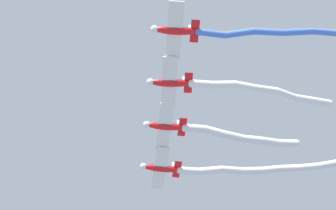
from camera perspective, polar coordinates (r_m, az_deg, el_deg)
name	(u,v)px	position (r m, az deg, el deg)	size (l,w,h in m)	color
airplane_lead	(160,168)	(68.48, -0.76, -6.25)	(5.87, 5.55, 1.66)	red
smoke_trail_lead	(279,167)	(72.89, 10.92, -6.07)	(16.82, 19.76, 5.71)	white
airplane_left_wing	(165,126)	(64.77, -0.33, -2.09)	(5.97, 5.42, 1.66)	red
smoke_trail_left_wing	(242,137)	(67.18, 7.38, -3.16)	(11.50, 9.76, 2.72)	white
airplane_right_wing	(169,83)	(60.94, 0.14, 2.24)	(6.17, 5.31, 1.66)	red
smoke_trail_right_wing	(265,92)	(63.93, 9.55, 1.31)	(13.64, 11.37, 3.60)	white
airplane_slot	(175,30)	(58.03, 0.68, 7.41)	(6.09, 5.36, 1.66)	red
smoke_trail_slot	(297,33)	(59.86, 12.62, 7.01)	(12.43, 16.73, 1.38)	#4C75DB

